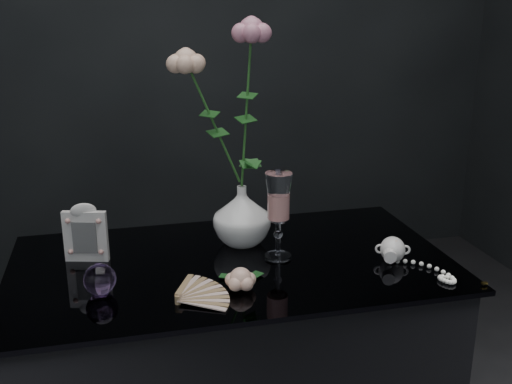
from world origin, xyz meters
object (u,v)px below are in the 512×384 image
object	(u,v)px
wine_glass	(278,216)
pearl_jar	(393,248)
paperweight	(100,279)
vase	(242,215)
picture_frame	(85,232)
loose_rose	(241,279)

from	to	relation	value
wine_glass	pearl_jar	world-z (taller)	wine_glass
paperweight	pearl_jar	size ratio (longest dim) A/B	0.32
vase	wine_glass	distance (m)	0.13
wine_glass	paperweight	bearing A→B (deg)	-167.15
paperweight	vase	bearing A→B (deg)	30.00
paperweight	pearl_jar	xyz separation A→B (m)	(0.69, 0.02, -0.00)
wine_glass	picture_frame	size ratio (longest dim) A/B	1.47
paperweight	loose_rose	bearing A→B (deg)	-9.65
picture_frame	loose_rose	size ratio (longest dim) A/B	0.98
wine_glass	pearl_jar	xyz separation A→B (m)	(0.26, -0.08, -0.08)
picture_frame	paperweight	distance (m)	0.20
wine_glass	loose_rose	xyz separation A→B (m)	(-0.13, -0.15, -0.08)
picture_frame	vase	bearing A→B (deg)	17.61
paperweight	pearl_jar	distance (m)	0.69
wine_glass	loose_rose	distance (m)	0.21
picture_frame	paperweight	size ratio (longest dim) A/B	2.12
loose_rose	picture_frame	bearing A→B (deg)	135.87
wine_glass	paperweight	xyz separation A→B (m)	(-0.42, -0.10, -0.07)
vase	loose_rose	distance (m)	0.27
paperweight	loose_rose	size ratio (longest dim) A/B	0.46
vase	wine_glass	bearing A→B (deg)	-58.93
vase	pearl_jar	xyz separation A→B (m)	(0.33, -0.19, -0.05)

